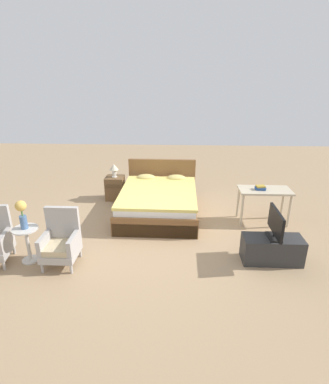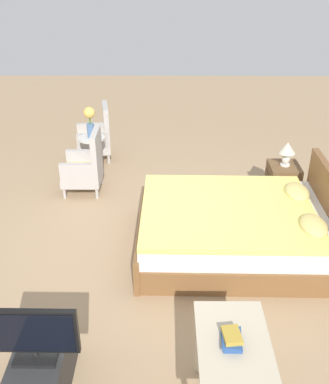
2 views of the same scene
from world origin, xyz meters
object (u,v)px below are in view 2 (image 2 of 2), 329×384
at_px(tv_stand, 41,377).
at_px(tv_flatscreen, 32,335).
at_px(armchair_by_window_right, 86,167).
at_px(vanity_desk, 235,365).
at_px(book_stack, 232,338).
at_px(flower_vase, 90,119).
at_px(bed, 238,229).
at_px(table_lamp, 287,151).
at_px(armchair_by_window_left, 97,137).
at_px(nightstand, 282,184).
at_px(side_table, 92,151).

height_order(tv_stand, tv_flatscreen, tv_flatscreen).
bearing_deg(armchair_by_window_right, tv_flatscreen, 3.01).
bearing_deg(vanity_desk, book_stack, -168.82).
bearing_deg(book_stack, flower_vase, -158.77).
xyz_separation_m(bed, tv_flatscreen, (1.97, -1.80, 0.38)).
distance_m(flower_vase, book_stack, 4.40).
bearing_deg(table_lamp, flower_vase, -108.10).
relative_size(armchair_by_window_left, armchair_by_window_right, 1.00).
bearing_deg(book_stack, nightstand, 160.54).
height_order(bed, side_table, bed).
bearing_deg(table_lamp, armchair_by_window_right, -96.82).
distance_m(table_lamp, tv_flatscreen, 4.02).
bearing_deg(flower_vase, tv_stand, 2.37).
height_order(armchair_by_window_left, tv_flatscreen, armchair_by_window_left).
bearing_deg(side_table, tv_stand, 2.37).
distance_m(side_table, tv_flatscreen, 4.01).
relative_size(armchair_by_window_left, vanity_desk, 0.88).
bearing_deg(book_stack, tv_stand, -94.42).
height_order(armchair_by_window_right, nightstand, armchair_by_window_right).
height_order(bed, nightstand, bed).
xyz_separation_m(bed, book_stack, (2.08, -0.37, 0.47)).
bearing_deg(armchair_by_window_right, tv_stand, 3.01).
relative_size(armchair_by_window_right, nightstand, 1.61).
bearing_deg(vanity_desk, armchair_by_window_left, -161.17).
relative_size(nightstand, vanity_desk, 0.55).
xyz_separation_m(table_lamp, tv_stand, (3.10, -2.56, -0.57)).
bearing_deg(tv_stand, armchair_by_window_left, -177.73).
distance_m(armchair_by_window_right, book_stack, 3.90).
xyz_separation_m(table_lamp, book_stack, (3.21, -1.13, -0.02)).
bearing_deg(table_lamp, vanity_desk, -18.58).
bearing_deg(side_table, book_stack, 21.23).
distance_m(nightstand, tv_flatscreen, 4.04).
distance_m(nightstand, vanity_desk, 3.51).
bearing_deg(table_lamp, side_table, -108.10).
distance_m(armchair_by_window_left, table_lamp, 3.14).
height_order(side_table, table_lamp, table_lamp).
relative_size(tv_flatscreen, book_stack, 2.99).
relative_size(nightstand, table_lamp, 1.73).
xyz_separation_m(side_table, book_stack, (4.10, 1.59, 0.39)).
distance_m(armchair_by_window_left, side_table, 0.57).
xyz_separation_m(armchair_by_window_left, table_lamp, (1.46, 2.74, 0.41)).
height_order(armchair_by_window_right, book_stack, armchair_by_window_right).
relative_size(table_lamp, vanity_desk, 0.32).
bearing_deg(vanity_desk, tv_stand, -98.44).
distance_m(side_table, tv_stand, 4.00).
height_order(nightstand, book_stack, book_stack).
bearing_deg(nightstand, armchair_by_window_right, -96.82).
bearing_deg(tv_flatscreen, tv_stand, 179.23).
height_order(bed, flower_vase, flower_vase).
height_order(bed, armchair_by_window_left, bed).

